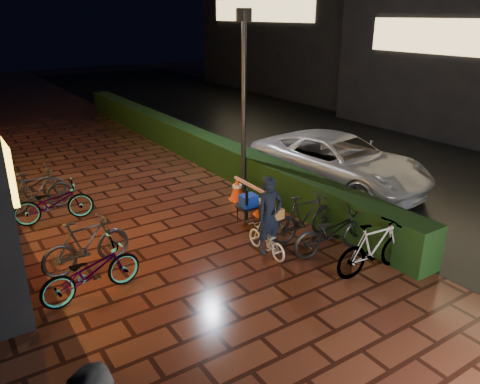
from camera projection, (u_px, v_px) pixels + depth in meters
ground at (233, 280)px, 9.05m from camera, size 80.00×80.00×0.00m
asphalt_road at (363, 150)px, 17.58m from camera, size 11.00×60.00×0.01m
hedge at (190, 142)px, 16.80m from camera, size 0.70×20.00×1.00m
van at (338, 161)px, 13.70m from camera, size 3.39×5.83×1.53m
lamp_post_hedge at (244, 96)px, 12.65m from camera, size 0.48×0.15×4.96m
cyclist at (268, 227)px, 9.77m from camera, size 0.64×1.24×1.77m
traffic_barrier at (249, 196)px, 12.32m from camera, size 0.46×1.67×0.67m
cart_assembly at (248, 202)px, 11.41m from camera, size 0.56×0.55×1.00m
parked_bikes_storefront at (55, 214)px, 10.74m from camera, size 2.17×6.14×1.09m
parked_bikes_hedge at (335, 231)px, 9.86m from camera, size 2.02×2.49×1.09m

